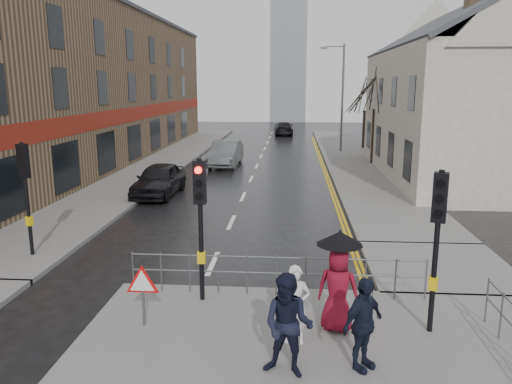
% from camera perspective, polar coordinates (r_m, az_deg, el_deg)
% --- Properties ---
extents(ground, '(120.00, 120.00, 0.00)m').
position_cam_1_polar(ground, '(12.17, -7.24, -13.00)').
color(ground, black).
rests_on(ground, ground).
extents(left_pavement, '(4.00, 44.00, 0.14)m').
position_cam_1_polar(left_pavement, '(35.28, -10.28, 3.68)').
color(left_pavement, '#605E5B').
rests_on(left_pavement, ground).
extents(right_pavement, '(4.00, 40.00, 0.14)m').
position_cam_1_polar(right_pavement, '(36.39, 10.85, 3.91)').
color(right_pavement, '#605E5B').
rests_on(right_pavement, ground).
extents(pavement_bridge_right, '(4.00, 4.20, 0.14)m').
position_cam_1_polar(pavement_bridge_right, '(15.28, 20.13, -8.05)').
color(pavement_bridge_right, '#605E5B').
rests_on(pavement_bridge_right, ground).
extents(building_left_terrace, '(8.00, 42.00, 10.00)m').
position_cam_1_polar(building_left_terrace, '(35.77, -19.72, 11.22)').
color(building_left_terrace, '#7C6247').
rests_on(building_left_terrace, ground).
extents(building_right_cream, '(9.00, 16.40, 10.10)m').
position_cam_1_polar(building_right_cream, '(30.38, 23.27, 10.49)').
color(building_right_cream, beige).
rests_on(building_right_cream, ground).
extents(church_tower, '(5.00, 5.00, 18.00)m').
position_cam_1_polar(church_tower, '(72.89, 3.73, 15.16)').
color(church_tower, gray).
rests_on(church_tower, ground).
extents(traffic_signal_near_left, '(0.28, 0.27, 3.40)m').
position_cam_1_polar(traffic_signal_near_left, '(11.50, -6.40, -1.48)').
color(traffic_signal_near_left, black).
rests_on(traffic_signal_near_left, near_pavement).
extents(traffic_signal_near_right, '(0.34, 0.33, 3.40)m').
position_cam_1_polar(traffic_signal_near_right, '(10.55, 20.07, -3.41)').
color(traffic_signal_near_right, black).
rests_on(traffic_signal_near_right, near_pavement).
extents(traffic_signal_far_left, '(0.34, 0.33, 3.40)m').
position_cam_1_polar(traffic_signal_far_left, '(16.07, -24.87, 1.36)').
color(traffic_signal_far_left, black).
rests_on(traffic_signal_far_left, left_pavement).
extents(guard_railing_front, '(7.14, 0.04, 1.00)m').
position_cam_1_polar(guard_railing_front, '(12.17, 2.35, -8.52)').
color(guard_railing_front, '#595B5E').
rests_on(guard_railing_front, near_pavement).
extents(warning_sign, '(0.80, 0.07, 1.35)m').
position_cam_1_polar(warning_sign, '(10.88, -12.86, -10.39)').
color(warning_sign, '#595B5E').
rests_on(warning_sign, near_pavement).
extents(street_lamp, '(1.83, 0.25, 8.00)m').
position_cam_1_polar(street_lamp, '(38.95, 9.61, 11.34)').
color(street_lamp, '#595B5E').
rests_on(street_lamp, right_pavement).
extents(tree_near, '(2.40, 2.40, 6.58)m').
position_cam_1_polar(tree_near, '(33.20, 13.54, 11.80)').
color(tree_near, '#31261B').
rests_on(tree_near, right_pavement).
extents(tree_far, '(2.40, 2.40, 5.64)m').
position_cam_1_polar(tree_far, '(41.19, 12.41, 10.87)').
color(tree_far, '#31261B').
rests_on(tree_far, right_pavement).
extents(pedestrian_a, '(0.60, 0.41, 1.58)m').
position_cam_1_polar(pedestrian_a, '(10.06, 4.52, -12.71)').
color(pedestrian_a, silver).
rests_on(pedestrian_a, near_pavement).
extents(pedestrian_b, '(1.06, 0.92, 1.87)m').
position_cam_1_polar(pedestrian_b, '(8.95, 3.71, -15.00)').
color(pedestrian_b, black).
rests_on(pedestrian_b, near_pavement).
extents(pedestrian_with_umbrella, '(1.00, 0.96, 2.14)m').
position_cam_1_polar(pedestrian_with_umbrella, '(10.50, 9.39, -9.67)').
color(pedestrian_with_umbrella, maroon).
rests_on(pedestrian_with_umbrella, near_pavement).
extents(pedestrian_d, '(1.02, 1.01, 1.73)m').
position_cam_1_polar(pedestrian_d, '(9.33, 12.13, -14.54)').
color(pedestrian_d, black).
rests_on(pedestrian_d, near_pavement).
extents(car_parked, '(1.96, 4.52, 1.52)m').
position_cam_1_polar(car_parked, '(24.05, -11.03, 1.40)').
color(car_parked, black).
rests_on(car_parked, ground).
extents(car_mid, '(1.88, 4.92, 1.60)m').
position_cam_1_polar(car_mid, '(32.32, -3.51, 4.39)').
color(car_mid, '#4F5354').
rests_on(car_mid, ground).
extents(car_far, '(2.10, 4.76, 1.36)m').
position_cam_1_polar(car_far, '(52.69, 3.19, 7.27)').
color(car_far, black).
rests_on(car_far, ground).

